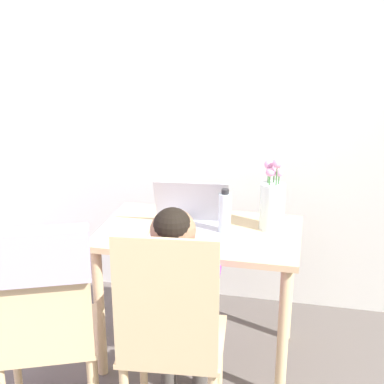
{
  "coord_description": "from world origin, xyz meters",
  "views": [
    {
      "loc": [
        0.2,
        -0.79,
        1.68
      ],
      "look_at": [
        -0.33,
        1.59,
        0.88
      ],
      "focal_mm": 50.0,
      "sensor_mm": 36.0,
      "label": 1
    }
  ],
  "objects_px": {
    "chair_spare": "(41,305)",
    "chair_occupied": "(171,340)",
    "water_bottle": "(225,213)",
    "laptop": "(190,218)",
    "person_seated": "(176,291)",
    "flower_vase": "(272,202)"
  },
  "relations": [
    {
      "from": "chair_occupied",
      "to": "chair_spare",
      "type": "height_order",
      "value": "chair_spare"
    },
    {
      "from": "person_seated",
      "to": "flower_vase",
      "type": "xyz_separation_m",
      "value": [
        0.33,
        0.6,
        0.2
      ]
    },
    {
      "from": "person_seated",
      "to": "laptop",
      "type": "distance_m",
      "value": 0.53
    },
    {
      "from": "chair_spare",
      "to": "water_bottle",
      "type": "bearing_deg",
      "value": -152.05
    },
    {
      "from": "chair_spare",
      "to": "laptop",
      "type": "bearing_deg",
      "value": -141.53
    },
    {
      "from": "chair_occupied",
      "to": "flower_vase",
      "type": "bearing_deg",
      "value": -119.27
    },
    {
      "from": "chair_spare",
      "to": "water_bottle",
      "type": "relative_size",
      "value": 4.4
    },
    {
      "from": "chair_occupied",
      "to": "laptop",
      "type": "xyz_separation_m",
      "value": [
        -0.07,
        0.64,
        0.26
      ]
    },
    {
      "from": "chair_occupied",
      "to": "water_bottle",
      "type": "distance_m",
      "value": 0.69
    },
    {
      "from": "chair_occupied",
      "to": "laptop",
      "type": "relative_size",
      "value": 2.51
    },
    {
      "from": "person_seated",
      "to": "laptop",
      "type": "bearing_deg",
      "value": -89.52
    },
    {
      "from": "chair_occupied",
      "to": "person_seated",
      "type": "height_order",
      "value": "person_seated"
    },
    {
      "from": "flower_vase",
      "to": "water_bottle",
      "type": "bearing_deg",
      "value": -150.87
    },
    {
      "from": "person_seated",
      "to": "flower_vase",
      "type": "relative_size",
      "value": 2.85
    },
    {
      "from": "chair_spare",
      "to": "chair_occupied",
      "type": "bearing_deg",
      "value": 169.99
    },
    {
      "from": "chair_occupied",
      "to": "water_bottle",
      "type": "bearing_deg",
      "value": -105.52
    },
    {
      "from": "chair_occupied",
      "to": "person_seated",
      "type": "bearing_deg",
      "value": -90.0
    },
    {
      "from": "water_bottle",
      "to": "laptop",
      "type": "bearing_deg",
      "value": 168.69
    },
    {
      "from": "chair_spare",
      "to": "laptop",
      "type": "height_order",
      "value": "chair_spare"
    },
    {
      "from": "chair_occupied",
      "to": "chair_spare",
      "type": "distance_m",
      "value": 0.51
    },
    {
      "from": "person_seated",
      "to": "laptop",
      "type": "height_order",
      "value": "person_seated"
    },
    {
      "from": "chair_occupied",
      "to": "person_seated",
      "type": "distance_m",
      "value": 0.19
    }
  ]
}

